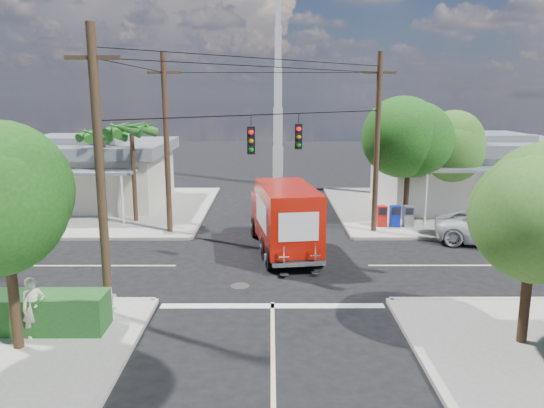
{
  "coord_description": "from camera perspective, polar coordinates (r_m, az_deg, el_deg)",
  "views": [
    {
      "loc": [
        -0.06,
        -21.01,
        6.94
      ],
      "look_at": [
        0.0,
        2.0,
        2.2
      ],
      "focal_mm": 35.0,
      "sensor_mm": 36.0,
      "label": 1
    }
  ],
  "objects": [
    {
      "name": "sidewalk_nw",
      "position": [
        34.37,
        -18.5,
        -0.5
      ],
      "size": [
        14.12,
        14.12,
        0.14
      ],
      "color": "gray",
      "rests_on": "ground"
    },
    {
      "name": "tree_sw_front",
      "position": [
        15.37,
        -26.96,
        0.59
      ],
      "size": [
        3.88,
        3.78,
        6.03
      ],
      "color": "#422D1C",
      "rests_on": "sidewalk_sw"
    },
    {
      "name": "delivery_truck",
      "position": [
        23.67,
        1.32,
        -1.47
      ],
      "size": [
        3.19,
        7.37,
        3.09
      ],
      "color": "black",
      "rests_on": "ground"
    },
    {
      "name": "picket_fence",
      "position": [
        18.34,
        -25.47,
        -9.49
      ],
      "size": [
        5.94,
        0.06,
        1.0
      ],
      "color": "silver",
      "rests_on": "sidewalk_sw"
    },
    {
      "name": "road_markings",
      "position": [
        20.73,
        0.03,
        -7.9
      ],
      "size": [
        32.0,
        32.0,
        0.01
      ],
      "color": "beige",
      "rests_on": "ground"
    },
    {
      "name": "palm_nw_front",
      "position": [
        29.52,
        -14.88,
        7.57
      ],
      "size": [
        3.01,
        3.08,
        5.59
      ],
      "color": "#422D1C",
      "rests_on": "sidewalk_nw"
    },
    {
      "name": "vending_boxes",
      "position": [
        28.68,
        13.08,
        -1.26
      ],
      "size": [
        1.9,
        0.5,
        1.1
      ],
      "color": "#B81510",
      "rests_on": "sidewalk_ne"
    },
    {
      "name": "sidewalk_ne",
      "position": [
        34.4,
        18.4,
        -0.48
      ],
      "size": [
        14.12,
        14.12,
        0.14
      ],
      "color": "gray",
      "rests_on": "ground"
    },
    {
      "name": "tree_ne_front",
      "position": [
        28.78,
        14.59,
        6.94
      ],
      "size": [
        4.21,
        4.14,
        6.66
      ],
      "color": "#422D1C",
      "rests_on": "sidewalk_ne"
    },
    {
      "name": "tree_ne_back",
      "position": [
        31.67,
        18.11,
        6.08
      ],
      "size": [
        3.77,
        3.66,
        5.82
      ],
      "color": "#422D1C",
      "rests_on": "sidewalk_ne"
    },
    {
      "name": "utility_poles",
      "position": [
        22.78,
        -4.01,
        5.9
      ],
      "size": [
        12.0,
        10.68,
        9.0
      ],
      "color": "#473321",
      "rests_on": "ground"
    },
    {
      "name": "parked_car",
      "position": [
        27.25,
        22.81,
        -2.4
      ],
      "size": [
        5.92,
        3.85,
        1.52
      ],
      "primitive_type": "imported",
      "rotation": [
        0.0,
        0.0,
        1.31
      ],
      "color": "silver",
      "rests_on": "ground"
    },
    {
      "name": "ground",
      "position": [
        22.12,
        0.01,
        -6.64
      ],
      "size": [
        120.0,
        120.0,
        0.0
      ],
      "primitive_type": "plane",
      "color": "black",
      "rests_on": "ground"
    },
    {
      "name": "radio_tower",
      "position": [
        41.03,
        0.64,
        9.83
      ],
      "size": [
        0.8,
        0.8,
        17.0
      ],
      "color": "silver",
      "rests_on": "ground"
    },
    {
      "name": "building_nw",
      "position": [
        35.85,
        -19.64,
        3.4
      ],
      "size": [
        10.8,
        10.2,
        4.3
      ],
      "color": "beige",
      "rests_on": "sidewalk_nw"
    },
    {
      "name": "hedge_sw",
      "position": [
        17.76,
        -27.16,
        -10.31
      ],
      "size": [
        6.2,
        1.2,
        1.1
      ],
      "primitive_type": "cube",
      "color": "#18431A",
      "rests_on": "sidewalk_sw"
    },
    {
      "name": "pedestrian",
      "position": [
        16.73,
        -24.26,
        -10.15
      ],
      "size": [
        0.76,
        0.74,
        1.77
      ],
      "primitive_type": "imported",
      "rotation": [
        0.0,
        0.0,
        0.73
      ],
      "color": "beige",
      "rests_on": "sidewalk_sw"
    },
    {
      "name": "tree_se",
      "position": [
        15.74,
        26.54,
        -0.21
      ],
      "size": [
        3.67,
        3.54,
        5.62
      ],
      "color": "#422D1C",
      "rests_on": "sidewalk_se"
    },
    {
      "name": "building_ne",
      "position": [
        35.58,
        20.56,
        3.44
      ],
      "size": [
        11.8,
        10.2,
        4.5
      ],
      "color": "silver",
      "rests_on": "sidewalk_ne"
    },
    {
      "name": "palm_nw_back",
      "position": [
        31.54,
        -17.7,
        6.97
      ],
      "size": [
        3.01,
        3.08,
        5.19
      ],
      "color": "#422D1C",
      "rests_on": "sidewalk_nw"
    }
  ]
}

